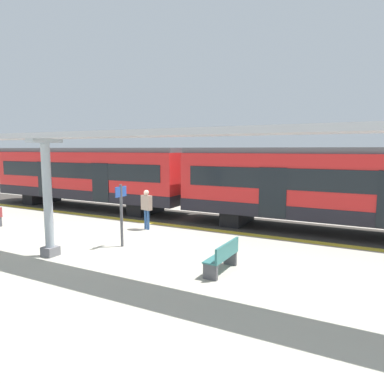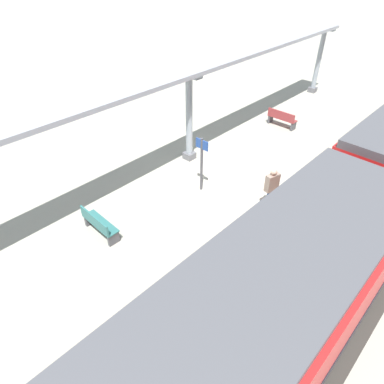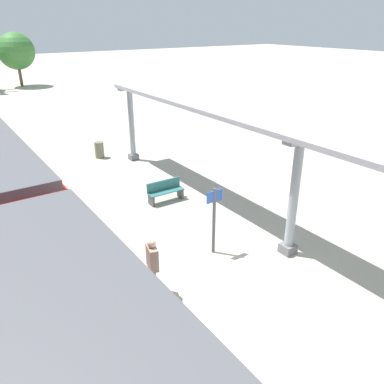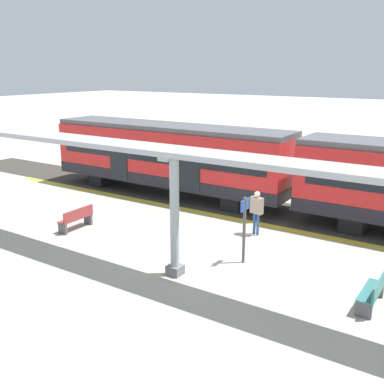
# 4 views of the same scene
# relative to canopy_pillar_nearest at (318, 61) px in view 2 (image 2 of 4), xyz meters

# --- Properties ---
(ground_plane) EXTENTS (176.00, 176.00, 0.00)m
(ground_plane) POSITION_rel_canopy_pillar_nearest_xyz_m (-2.71, 11.03, -1.89)
(ground_plane) COLOR #ACA796
(tactile_edge_strip) EXTENTS (0.42, 28.55, 0.01)m
(tactile_edge_strip) POSITION_rel_canopy_pillar_nearest_xyz_m (-5.65, 11.03, -1.89)
(tactile_edge_strip) COLOR yellow
(tactile_edge_strip) RESTS_ON ground
(trackbed) EXTENTS (3.20, 40.55, 0.01)m
(trackbed) POSITION_rel_canopy_pillar_nearest_xyz_m (-7.46, 11.03, -1.89)
(trackbed) COLOR #38332D
(trackbed) RESTS_ON ground
(canopy_pillar_nearest) EXTENTS (1.10, 0.44, 3.73)m
(canopy_pillar_nearest) POSITION_rel_canopy_pillar_nearest_xyz_m (0.00, 0.00, 0.00)
(canopy_pillar_nearest) COLOR slate
(canopy_pillar_nearest) RESTS_ON ground
(canopy_pillar_second) EXTENTS (1.10, 0.44, 3.73)m
(canopy_pillar_second) POSITION_rel_canopy_pillar_nearest_xyz_m (0.00, 11.21, 0.00)
(canopy_pillar_second) COLOR slate
(canopy_pillar_second) RESTS_ON ground
(canopy_beam) EXTENTS (1.20, 22.86, 0.16)m
(canopy_beam) POSITION_rel_canopy_pillar_nearest_xyz_m (0.00, 11.03, 1.92)
(canopy_beam) COLOR #A8AAB2
(canopy_beam) RESTS_ON canopy_pillar_nearest
(bench_near_end) EXTENTS (1.51, 0.46, 0.86)m
(bench_near_end) POSITION_rel_canopy_pillar_nearest_xyz_m (-1.21, 5.68, -1.45)
(bench_near_end) COLOR maroon
(bench_near_end) RESTS_ON ground
(bench_mid_platform) EXTENTS (1.51, 0.47, 0.86)m
(bench_mid_platform) POSITION_rel_canopy_pillar_nearest_xyz_m (-1.23, 16.71, -1.45)
(bench_mid_platform) COLOR #31716F
(bench_mid_platform) RESTS_ON ground
(platform_info_sign) EXTENTS (0.56, 0.10, 2.20)m
(platform_info_sign) POSITION_rel_canopy_pillar_nearest_xyz_m (-1.93, 12.56, -0.56)
(platform_info_sign) COLOR #4C4C51
(platform_info_sign) RESTS_ON ground
(passenger_waiting_near_edge) EXTENTS (0.33, 0.53, 1.70)m
(passenger_waiting_near_edge) POSITION_rel_canopy_pillar_nearest_xyz_m (-4.48, 11.81, -0.83)
(passenger_waiting_near_edge) COLOR #294D83
(passenger_waiting_near_edge) RESTS_ON ground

